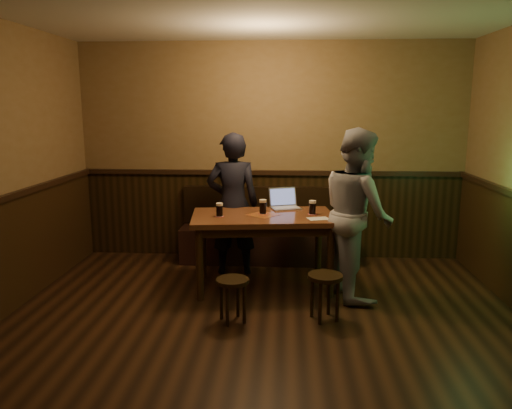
{
  "coord_description": "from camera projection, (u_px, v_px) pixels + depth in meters",
  "views": [
    {
      "loc": [
        0.21,
        -3.53,
        1.98
      ],
      "look_at": [
        -0.12,
        1.67,
        0.96
      ],
      "focal_mm": 35.0,
      "sensor_mm": 36.0,
      "label": 1
    }
  ],
  "objects": [
    {
      "name": "stool_left",
      "position": [
        233.0,
        288.0,
        4.62
      ],
      "size": [
        0.39,
        0.39,
        0.42
      ],
      "rotation": [
        0.0,
        0.0,
        -0.33
      ],
      "color": "black",
      "rests_on": "ground"
    },
    {
      "name": "stool_right",
      "position": [
        325.0,
        284.0,
        4.66
      ],
      "size": [
        0.43,
        0.43,
        0.44
      ],
      "rotation": [
        0.0,
        0.0,
        -0.4
      ],
      "color": "black",
      "rests_on": "ground"
    },
    {
      "name": "pint_mid",
      "position": [
        263.0,
        207.0,
        5.46
      ],
      "size": [
        0.1,
        0.1,
        0.16
      ],
      "color": "maroon",
      "rests_on": "pub_table"
    },
    {
      "name": "bench",
      "position": [
        267.0,
        237.0,
        6.48
      ],
      "size": [
        2.2,
        0.5,
        0.95
      ],
      "color": "black",
      "rests_on": "ground"
    },
    {
      "name": "person_grey",
      "position": [
        357.0,
        213.0,
        5.19
      ],
      "size": [
        0.84,
        0.99,
        1.78
      ],
      "primitive_type": "imported",
      "rotation": [
        0.0,
        0.0,
        1.79
      ],
      "color": "#96969B",
      "rests_on": "ground"
    },
    {
      "name": "pub_table",
      "position": [
        263.0,
        225.0,
        5.45
      ],
      "size": [
        1.63,
        1.05,
        0.83
      ],
      "rotation": [
        0.0,
        0.0,
        0.12
      ],
      "color": "#543318",
      "rests_on": "ground"
    },
    {
      "name": "person_suit",
      "position": [
        233.0,
        204.0,
        5.91
      ],
      "size": [
        0.65,
        0.46,
        1.69
      ],
      "primitive_type": "imported",
      "rotation": [
        0.0,
        0.0,
        3.24
      ],
      "color": "black",
      "rests_on": "ground"
    },
    {
      "name": "room",
      "position": [
        259.0,
        210.0,
        3.83
      ],
      "size": [
        5.04,
        6.04,
        2.84
      ],
      "color": "black",
      "rests_on": "ground"
    },
    {
      "name": "pint_right",
      "position": [
        312.0,
        207.0,
        5.44
      ],
      "size": [
        0.1,
        0.1,
        0.16
      ],
      "color": "maroon",
      "rests_on": "pub_table"
    },
    {
      "name": "menu",
      "position": [
        318.0,
        219.0,
        5.23
      ],
      "size": [
        0.25,
        0.21,
        0.0
      ],
      "primitive_type": "cube",
      "rotation": [
        0.0,
        0.0,
        0.29
      ],
      "color": "silver",
      "rests_on": "pub_table"
    },
    {
      "name": "laptop",
      "position": [
        284.0,
        203.0,
        5.78
      ],
      "size": [
        0.39,
        0.35,
        0.23
      ],
      "rotation": [
        0.0,
        0.0,
        0.34
      ],
      "color": "silver",
      "rests_on": "pub_table"
    },
    {
      "name": "pint_left",
      "position": [
        219.0,
        210.0,
        5.33
      ],
      "size": [
        0.1,
        0.1,
        0.15
      ],
      "color": "maroon",
      "rests_on": "pub_table"
    }
  ]
}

